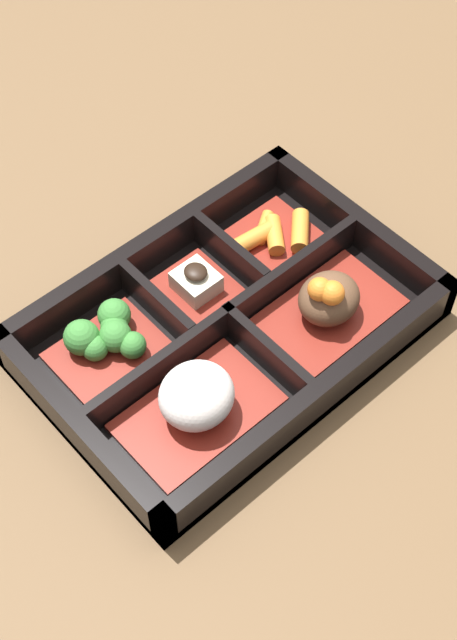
# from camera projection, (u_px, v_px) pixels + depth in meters

# --- Properties ---
(ground_plane) EXTENTS (3.00, 3.00, 0.00)m
(ground_plane) POSITION_uv_depth(u_px,v_px,m) (229.00, 338.00, 0.74)
(ground_plane) COLOR brown
(bento_base) EXTENTS (0.32, 0.22, 0.01)m
(bento_base) POSITION_uv_depth(u_px,v_px,m) (229.00, 334.00, 0.74)
(bento_base) COLOR black
(bento_base) RESTS_ON ground_plane
(bento_rim) EXTENTS (0.32, 0.22, 0.04)m
(bento_rim) POSITION_uv_depth(u_px,v_px,m) (227.00, 320.00, 0.73)
(bento_rim) COLOR black
(bento_rim) RESTS_ON ground_plane
(bowl_stew) EXTENTS (0.12, 0.08, 0.06)m
(bowl_stew) POSITION_uv_depth(u_px,v_px,m) (328.00, 303.00, 0.73)
(bowl_stew) COLOR maroon
(bowl_stew) RESTS_ON bento_base
(bowl_rice) EXTENTS (0.12, 0.08, 0.05)m
(bowl_rice) POSITION_uv_depth(u_px,v_px,m) (197.00, 400.00, 0.67)
(bowl_rice) COLOR maroon
(bowl_rice) RESTS_ON bento_base
(bowl_carrots) EXTENTS (0.08, 0.07, 0.02)m
(bowl_carrots) POSITION_uv_depth(u_px,v_px,m) (274.00, 236.00, 0.79)
(bowl_carrots) COLOR maroon
(bowl_carrots) RESTS_ON bento_base
(bowl_tofu) EXTENTS (0.06, 0.07, 0.03)m
(bowl_tofu) POSITION_uv_depth(u_px,v_px,m) (196.00, 285.00, 0.75)
(bowl_tofu) COLOR maroon
(bowl_tofu) RESTS_ON bento_base
(bowl_greens) EXTENTS (0.09, 0.07, 0.03)m
(bowl_greens) POSITION_uv_depth(u_px,v_px,m) (107.00, 337.00, 0.71)
(bowl_greens) COLOR maroon
(bowl_greens) RESTS_ON bento_base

